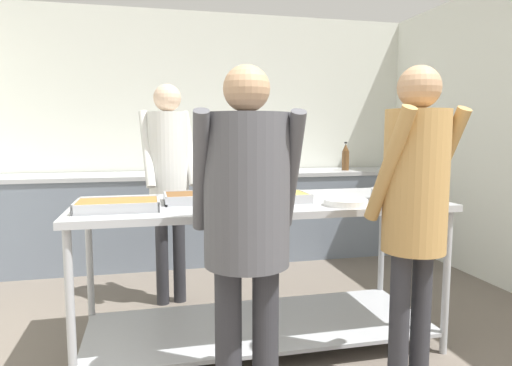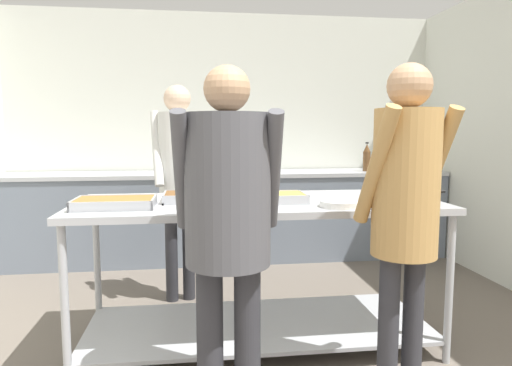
% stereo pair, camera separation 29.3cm
% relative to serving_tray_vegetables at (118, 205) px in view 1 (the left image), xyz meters
% --- Properties ---
extents(wall_rear, '(4.80, 0.06, 2.65)m').
position_rel_serving_tray_vegetables_xyz_m(wall_rear, '(0.79, 2.53, 0.37)').
color(wall_rear, silver).
rests_on(wall_rear, ground_plane).
extents(back_counter, '(4.64, 0.65, 0.93)m').
position_rel_serving_tray_vegetables_xyz_m(back_counter, '(0.79, 2.16, -0.49)').
color(back_counter, slate).
rests_on(back_counter, ground_plane).
extents(serving_counter, '(2.24, 0.89, 0.93)m').
position_rel_serving_tray_vegetables_xyz_m(serving_counter, '(0.84, 0.15, -0.33)').
color(serving_counter, '#ADAFB5').
rests_on(serving_counter, ground_plane).
extents(serving_tray_vegetables, '(0.45, 0.30, 0.05)m').
position_rel_serving_tray_vegetables_xyz_m(serving_tray_vegetables, '(0.00, 0.00, 0.00)').
color(serving_tray_vegetables, '#ADAFB5').
rests_on(serving_tray_vegetables, serving_counter).
extents(serving_tray_roast, '(0.37, 0.30, 0.05)m').
position_rel_serving_tray_vegetables_xyz_m(serving_tray_roast, '(0.44, 0.19, -0.00)').
color(serving_tray_roast, '#ADAFB5').
rests_on(serving_tray_roast, serving_counter).
extents(serving_tray_greens, '(0.46, 0.27, 0.05)m').
position_rel_serving_tray_vegetables_xyz_m(serving_tray_greens, '(0.89, 0.08, -0.00)').
color(serving_tray_greens, '#ADAFB5').
rests_on(serving_tray_greens, serving_counter).
extents(plate_stack, '(0.26, 0.26, 0.04)m').
position_rel_serving_tray_vegetables_xyz_m(plate_stack, '(1.29, -0.15, -0.01)').
color(plate_stack, white).
rests_on(plate_stack, serving_counter).
extents(sauce_pan, '(0.45, 0.31, 0.07)m').
position_rel_serving_tray_vegetables_xyz_m(sauce_pan, '(1.68, -0.04, 0.02)').
color(sauce_pan, '#ADAFB5').
rests_on(sauce_pan, serving_counter).
extents(guest_serving_left, '(0.50, 0.39, 1.65)m').
position_rel_serving_tray_vegetables_xyz_m(guest_serving_left, '(0.60, -0.59, 0.06)').
color(guest_serving_left, '#2D2D33').
rests_on(guest_serving_left, ground_plane).
extents(guest_serving_right, '(0.46, 0.38, 1.68)m').
position_rel_serving_tray_vegetables_xyz_m(guest_serving_right, '(1.45, -0.60, 0.09)').
color(guest_serving_right, '#2D2D33').
rests_on(guest_serving_right, ground_plane).
extents(cook_behind_counter, '(0.45, 0.39, 1.72)m').
position_rel_serving_tray_vegetables_xyz_m(cook_behind_counter, '(0.32, 0.99, 0.13)').
color(cook_behind_counter, '#2D2D33').
rests_on(cook_behind_counter, ground_plane).
extents(water_bottle, '(0.08, 0.08, 0.31)m').
position_rel_serving_tray_vegetables_xyz_m(water_bottle, '(2.29, 2.08, 0.12)').
color(water_bottle, brown).
rests_on(water_bottle, back_counter).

